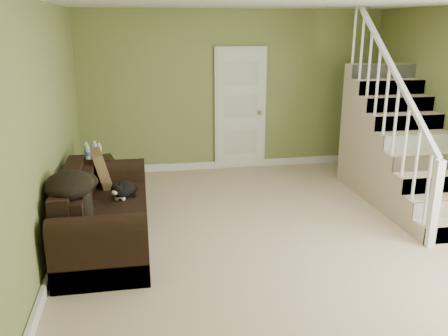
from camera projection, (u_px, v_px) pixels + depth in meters
name	position (u px, v px, depth m)	size (l,w,h in m)	color
floor	(278.00, 233.00, 5.59)	(5.00, 5.50, 0.01)	#CAB592
ceiling	(287.00, 0.00, 4.83)	(5.00, 5.50, 0.01)	white
wall_back	(234.00, 91.00, 7.80)	(5.00, 0.04, 2.60)	olive
wall_front	(426.00, 225.00, 2.62)	(5.00, 0.04, 2.60)	olive
wall_left	(45.00, 134.00, 4.80)	(0.04, 5.50, 2.60)	olive
baseboard_back	(234.00, 164.00, 8.14)	(5.00, 0.04, 0.12)	white
baseboard_left	(60.00, 245.00, 5.17)	(0.04, 5.50, 0.12)	white
door	(240.00, 109.00, 7.87)	(0.86, 0.12, 2.02)	white
staircase	(398.00, 152.00, 6.65)	(1.00, 2.51, 2.82)	#CAB592
sofa	(102.00, 217.00, 5.25)	(0.90, 2.09, 0.83)	black
side_table	(97.00, 179.00, 6.53)	(0.59, 0.59, 0.83)	black
cat	(124.00, 190.00, 5.43)	(0.32, 0.53, 0.25)	black
banana	(120.00, 221.00, 4.75)	(0.05, 0.18, 0.05)	gold
throw_pillow	(102.00, 171.00, 5.86)	(0.12, 0.49, 0.49)	brown
throw_blanket	(69.00, 185.00, 4.65)	(0.47, 0.62, 0.26)	black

